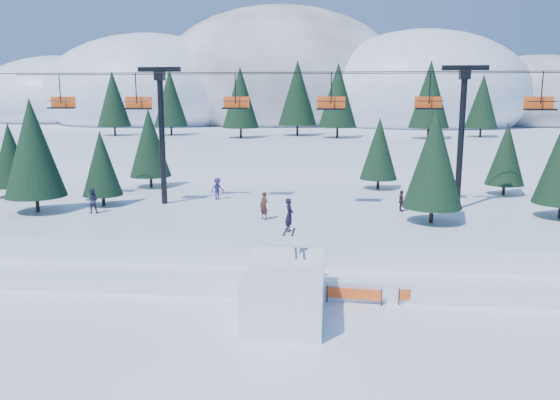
# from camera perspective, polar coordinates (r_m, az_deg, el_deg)

# --- Properties ---
(ground) EXTENTS (160.00, 160.00, 0.00)m
(ground) POSITION_cam_1_polar(r_m,az_deg,el_deg) (24.95, -4.09, -14.37)
(ground) COLOR white
(ground) RESTS_ON ground
(mid_shelf) EXTENTS (70.00, 22.00, 2.50)m
(mid_shelf) POSITION_cam_1_polar(r_m,az_deg,el_deg) (41.51, 0.05, -2.29)
(mid_shelf) COLOR white
(mid_shelf) RESTS_ON ground
(berm) EXTENTS (70.00, 6.00, 1.10)m
(berm) POSITION_cam_1_polar(r_m,az_deg,el_deg) (32.12, -1.69, -7.48)
(berm) COLOR white
(berm) RESTS_ON ground
(mountain_ridge) EXTENTS (119.00, 60.00, 26.46)m
(mountain_ridge) POSITION_cam_1_polar(r_m,az_deg,el_deg) (96.08, 0.23, 10.10)
(mountain_ridge) COLOR white
(mountain_ridge) RESTS_ON ground
(jump_kicker) EXTENTS (3.66, 4.99, 5.72)m
(jump_kicker) POSITION_cam_1_polar(r_m,az_deg,el_deg) (26.30, 0.47, -9.80)
(jump_kicker) COLOR white
(jump_kicker) RESTS_ON ground
(chairlift) EXTENTS (46.00, 3.21, 10.28)m
(chairlift) POSITION_cam_1_polar(r_m,az_deg,el_deg) (40.41, 2.18, 8.91)
(chairlift) COLOR black
(chairlift) RESTS_ON mid_shelf
(conifer_stand) EXTENTS (60.68, 16.89, 8.93)m
(conifer_stand) POSITION_cam_1_polar(r_m,az_deg,el_deg) (40.91, 1.11, 5.33)
(conifer_stand) COLOR black
(conifer_stand) RESTS_ON mid_shelf
(distant_skiers) EXTENTS (22.54, 7.88, 1.86)m
(distant_skiers) POSITION_cam_1_polar(r_m,az_deg,el_deg) (40.47, -6.85, 0.37)
(distant_skiers) COLOR #2A2C42
(distant_skiers) RESTS_ON mid_shelf
(banner_near) EXTENTS (2.85, 0.33, 0.90)m
(banner_near) POSITION_cam_1_polar(r_m,az_deg,el_deg) (28.88, 7.75, -9.71)
(banner_near) COLOR black
(banner_near) RESTS_ON ground
(banner_far) EXTENTS (2.76, 0.81, 0.90)m
(banner_far) POSITION_cam_1_polar(r_m,az_deg,el_deg) (29.66, 14.88, -9.43)
(banner_far) COLOR black
(banner_far) RESTS_ON ground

